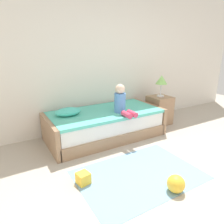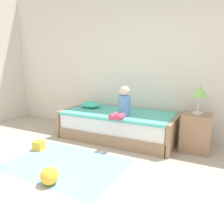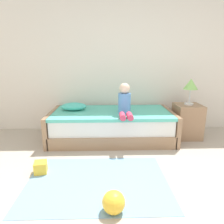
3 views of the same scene
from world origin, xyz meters
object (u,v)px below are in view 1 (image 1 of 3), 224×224
child_figure (121,101)px  toy_block (83,178)px  nightstand (159,110)px  toy_ball (176,184)px  bed (105,124)px  pillow (68,112)px  table_lamp (161,81)px

child_figure → toy_block: bearing=-141.9°
nightstand → toy_ball: (-1.38, -1.80, -0.19)m
bed → pillow: size_ratio=4.80×
bed → child_figure: child_figure is taller
pillow → child_figure: bearing=-20.9°
nightstand → child_figure: (-1.15, -0.26, 0.40)m
nightstand → table_lamp: table_lamp is taller
bed → toy_ball: size_ratio=9.98×
child_figure → toy_block: child_figure is taller
nightstand → table_lamp: bearing=0.0°
table_lamp → toy_block: table_lamp is taller
nightstand → pillow: bearing=177.9°
child_figure → toy_block: (-1.10, -0.87, -0.63)m
nightstand → table_lamp: (0.00, 0.00, 0.64)m
nightstand → child_figure: bearing=-167.4°
child_figure → toy_block: 1.54m
nightstand → toy_ball: size_ratio=2.84×
nightstand → toy_block: bearing=-153.5°
table_lamp → toy_block: size_ratio=3.07×
table_lamp → toy_ball: table_lamp is taller
bed → table_lamp: table_lamp is taller
pillow → toy_block: bearing=-101.5°
table_lamp → pillow: size_ratio=1.02×
nightstand → pillow: size_ratio=1.36×
toy_block → table_lamp: bearing=26.5°
table_lamp → nightstand: bearing=0.0°
toy_ball → toy_block: size_ratio=1.44×
bed → table_lamp: bearing=1.2°
pillow → table_lamp: bearing=-2.1°
child_figure → nightstand: bearing=12.6°
bed → toy_block: 1.43m
child_figure → toy_ball: child_figure is taller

